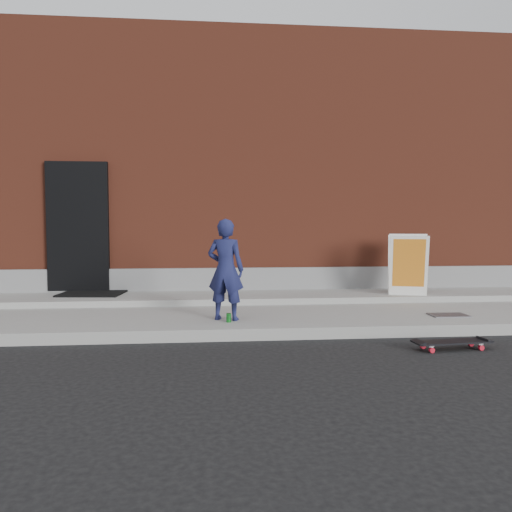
{
  "coord_description": "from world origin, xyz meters",
  "views": [
    {
      "loc": [
        -0.32,
        -6.03,
        1.43
      ],
      "look_at": [
        0.32,
        0.8,
        1.0
      ],
      "focal_mm": 35.0,
      "sensor_mm": 36.0,
      "label": 1
    }
  ],
  "objects": [
    {
      "name": "ground",
      "position": [
        0.0,
        0.0,
        0.0
      ],
      "size": [
        80.0,
        80.0,
        0.0
      ],
      "primitive_type": "plane",
      "color": "black",
      "rests_on": "ground"
    },
    {
      "name": "sidewalk",
      "position": [
        0.0,
        1.5,
        0.07
      ],
      "size": [
        20.0,
        3.0,
        0.15
      ],
      "primitive_type": "cube",
      "color": "gray",
      "rests_on": "ground"
    },
    {
      "name": "apron",
      "position": [
        0.0,
        2.4,
        0.2
      ],
      "size": [
        20.0,
        1.2,
        0.1
      ],
      "primitive_type": "cube",
      "color": "gray",
      "rests_on": "sidewalk"
    },
    {
      "name": "building",
      "position": [
        -0.0,
        6.99,
        2.5
      ],
      "size": [
        20.0,
        8.1,
        5.0
      ],
      "color": "maroon",
      "rests_on": "ground"
    },
    {
      "name": "child",
      "position": [
        -0.1,
        0.63,
        0.83
      ],
      "size": [
        0.57,
        0.46,
        1.36
      ],
      "primitive_type": "imported",
      "rotation": [
        0.0,
        0.0,
        2.82
      ],
      "color": "#191D47",
      "rests_on": "sidewalk"
    },
    {
      "name": "skateboard",
      "position": [
        2.44,
        -0.63,
        0.08
      ],
      "size": [
        0.9,
        0.31,
        0.1
      ],
      "color": "red",
      "rests_on": "ground"
    },
    {
      "name": "pizza_sign",
      "position": [
        3.02,
        2.08,
        0.76
      ],
      "size": [
        0.81,
        0.88,
        1.03
      ],
      "color": "white",
      "rests_on": "apron"
    },
    {
      "name": "soda_can",
      "position": [
        -0.07,
        0.46,
        0.21
      ],
      "size": [
        0.07,
        0.07,
        0.12
      ],
      "primitive_type": "cylinder",
      "rotation": [
        0.0,
        0.0,
        -0.16
      ],
      "color": "#1C8C2A",
      "rests_on": "sidewalk"
    },
    {
      "name": "doormat",
      "position": [
        -2.3,
        2.64,
        0.26
      ],
      "size": [
        1.1,
        0.93,
        0.03
      ],
      "primitive_type": "cube",
      "rotation": [
        0.0,
        0.0,
        -0.1
      ],
      "color": "black",
      "rests_on": "apron"
    },
    {
      "name": "utility_plate",
      "position": [
        3.03,
        0.64,
        0.16
      ],
      "size": [
        0.52,
        0.34,
        0.02
      ],
      "primitive_type": "cube",
      "rotation": [
        0.0,
        0.0,
        -0.02
      ],
      "color": "#525257",
      "rests_on": "sidewalk"
    }
  ]
}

